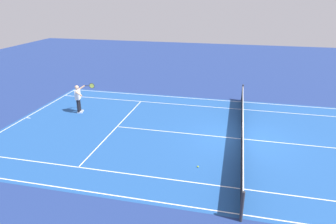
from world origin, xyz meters
name	(u,v)px	position (x,y,z in m)	size (l,w,h in m)	color
ground_plane	(241,139)	(0.00, 0.00, 0.00)	(60.00, 60.00, 0.00)	navy
court_slab	(241,139)	(0.00, 0.00, 0.00)	(24.20, 11.40, 0.00)	#1E4C93
court_line_markings	(241,139)	(0.00, 0.00, 0.00)	(23.85, 11.05, 0.01)	white
tennis_net	(242,130)	(0.00, 0.00, 0.49)	(0.10, 11.70, 1.08)	#2D2D33
tennis_player_near	(79,97)	(9.31, -1.46, 0.93)	(1.01, 0.84, 1.70)	black
tennis_ball	(198,167)	(1.70, 3.02, 0.03)	(0.07, 0.07, 0.07)	#CCE01E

